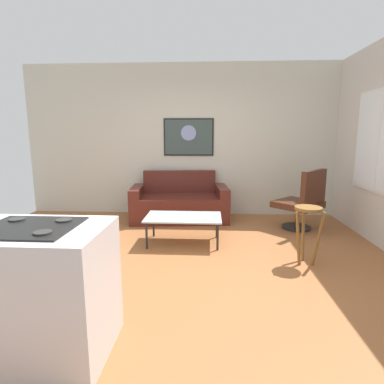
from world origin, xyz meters
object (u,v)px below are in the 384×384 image
(armchair, at_px, (303,201))
(wall_painting, at_px, (189,137))
(coffee_table, at_px, (183,218))
(couch, at_px, (180,204))
(bar_stool, at_px, (308,221))

(armchair, xyz_separation_m, wall_painting, (-1.89, 0.95, 1.00))
(coffee_table, bearing_deg, armchair, 21.46)
(couch, bearing_deg, bar_stool, -48.26)
(coffee_table, height_order, bar_stool, bar_stool)
(bar_stool, bearing_deg, wall_painting, 123.85)
(couch, distance_m, wall_painting, 1.26)
(bar_stool, bearing_deg, couch, 131.74)
(couch, xyz_separation_m, wall_painting, (0.14, 0.42, 1.18))
(couch, relative_size, coffee_table, 1.68)
(armchair, bearing_deg, wall_painting, 153.28)
(coffee_table, relative_size, bar_stool, 1.52)
(coffee_table, relative_size, armchair, 1.07)
(coffee_table, xyz_separation_m, wall_painting, (-0.04, 1.68, 1.11))
(couch, distance_m, coffee_table, 1.27)
(armchair, height_order, wall_painting, wall_painting)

